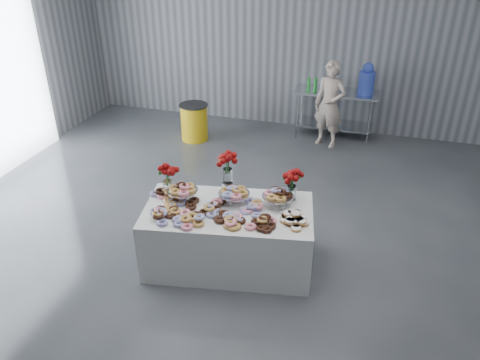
% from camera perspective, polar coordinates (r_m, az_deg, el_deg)
% --- Properties ---
extents(ground, '(9.00, 9.00, 0.00)m').
position_cam_1_polar(ground, '(5.80, -3.68, -9.33)').
color(ground, '#34363B').
rests_on(ground, ground).
extents(room_walls, '(8.04, 9.04, 4.02)m').
position_cam_1_polar(room_walls, '(4.82, -7.62, 17.36)').
color(room_walls, gray).
rests_on(room_walls, ground).
extents(display_table, '(2.05, 1.32, 0.75)m').
position_cam_1_polar(display_table, '(5.49, -1.41, -6.89)').
color(display_table, white).
rests_on(display_table, ground).
extents(prep_table, '(1.50, 0.60, 0.90)m').
position_cam_1_polar(prep_table, '(8.89, 11.51, 8.86)').
color(prep_table, silver).
rests_on(prep_table, ground).
extents(donut_mounds, '(1.92, 1.10, 0.09)m').
position_cam_1_polar(donut_mounds, '(5.21, -1.64, -3.46)').
color(donut_mounds, '#BA8944').
rests_on(donut_mounds, display_table).
extents(cake_stand_left, '(0.36, 0.36, 0.17)m').
position_cam_1_polar(cake_stand_left, '(5.42, -7.03, -1.12)').
color(cake_stand_left, silver).
rests_on(cake_stand_left, display_table).
extents(cake_stand_mid, '(0.36, 0.36, 0.17)m').
position_cam_1_polar(cake_stand_mid, '(5.33, -0.73, -1.49)').
color(cake_stand_mid, silver).
rests_on(cake_stand_mid, display_table).
extents(cake_stand_right, '(0.36, 0.36, 0.17)m').
position_cam_1_polar(cake_stand_right, '(5.29, 4.65, -1.80)').
color(cake_stand_right, silver).
rests_on(cake_stand_right, display_table).
extents(danish_pile, '(0.48, 0.48, 0.11)m').
position_cam_1_polar(danish_pile, '(5.09, 6.73, -4.46)').
color(danish_pile, white).
rests_on(danish_pile, display_table).
extents(bouquet_left, '(0.26, 0.26, 0.42)m').
position_cam_1_polar(bouquet_left, '(5.48, -8.94, 0.94)').
color(bouquet_left, white).
rests_on(bouquet_left, display_table).
extents(bouquet_right, '(0.26, 0.26, 0.42)m').
position_cam_1_polar(bouquet_right, '(5.35, 6.38, 0.38)').
color(bouquet_right, white).
rests_on(bouquet_right, display_table).
extents(bouquet_center, '(0.26, 0.26, 0.57)m').
position_cam_1_polar(bouquet_center, '(5.40, -1.54, 1.83)').
color(bouquet_center, silver).
rests_on(bouquet_center, display_table).
extents(water_jug, '(0.28, 0.28, 0.55)m').
position_cam_1_polar(water_jug, '(8.70, 15.18, 11.70)').
color(water_jug, '#4562EA').
rests_on(water_jug, prep_table).
extents(drink_bottles, '(0.54, 0.08, 0.27)m').
position_cam_1_polar(drink_bottles, '(8.69, 9.58, 11.48)').
color(drink_bottles, '#268C33').
rests_on(drink_bottles, prep_table).
extents(person, '(0.65, 0.53, 1.54)m').
position_cam_1_polar(person, '(8.48, 10.87, 9.02)').
color(person, '#CC8C93').
rests_on(person, ground).
extents(trash_barrel, '(0.53, 0.53, 0.68)m').
position_cam_1_polar(trash_barrel, '(8.75, -5.60, 7.05)').
color(trash_barrel, yellow).
rests_on(trash_barrel, ground).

